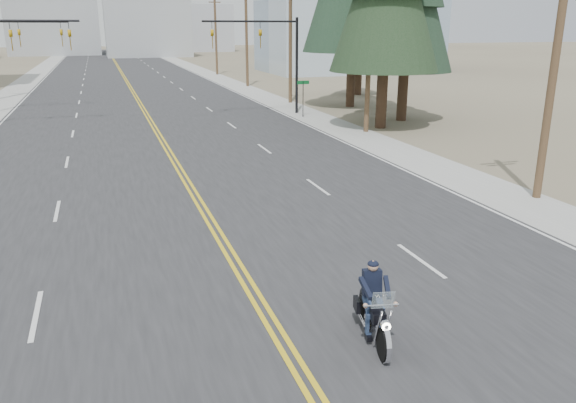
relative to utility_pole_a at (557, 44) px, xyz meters
The scene contains 18 objects.
ground_plane 15.91m from the utility_pole_a, 147.38° to the right, with size 400.00×400.00×0.00m, color #776D56.
road 63.51m from the utility_pole_a, 101.40° to the left, with size 20.00×200.00×0.01m, color #303033.
sidewalk_left 66.73m from the utility_pole_a, 111.16° to the left, with size 3.00×200.00×0.01m, color #A5A5A0.
sidewalk_right 62.27m from the utility_pole_a, 90.92° to the left, with size 3.00×200.00×0.01m, color #A5A5A0.
traffic_mast_right 24.27m from the utility_pole_a, 98.35° to the left, with size 7.10×0.26×7.00m.
traffic_mast_far 38.74m from the utility_pole_a, 124.28° to the left, with size 6.10×0.26×7.00m.
street_sign 22.41m from the utility_pole_a, 94.42° to the left, with size 0.90×0.06×2.62m.
utility_pole_a is the anchor object (origin of this frame).
utility_pole_b 15.00m from the utility_pole_a, 90.00° to the left, with size 2.20×0.30×11.50m.
utility_pole_c 30.00m from the utility_pole_a, 90.00° to the left, with size 2.20×0.30×11.00m.
utility_pole_d 45.00m from the utility_pole_a, 90.00° to the left, with size 2.20×0.30×11.50m.
utility_pole_e 62.00m from the utility_pole_a, 90.00° to the left, with size 2.20×0.30×11.00m.
glass_building 65.13m from the utility_pole_a, 72.54° to the left, with size 24.00×16.00×20.00m, color #9EB5CC.
haze_bldg_b 117.09m from the utility_pole_a, 92.20° to the left, with size 18.00×14.00×14.00m, color #ADB2B7.
haze_bldg_c 105.69m from the utility_pole_a, 74.91° to the left, with size 16.00×12.00×18.00m, color #B7BCC6.
haze_bldg_e 142.55m from the utility_pole_a, 84.97° to the left, with size 14.00×14.00×12.00m, color #B7BCC6.
motorcyclist 13.81m from the utility_pole_a, 145.46° to the right, with size 0.92×2.15×1.68m, color black, non-canonical shape.
conifer_far 34.82m from the utility_pole_a, 76.34° to the left, with size 4.78×4.78×12.79m.
Camera 1 is at (-3.12, -8.68, 6.31)m, focal length 35.00 mm.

